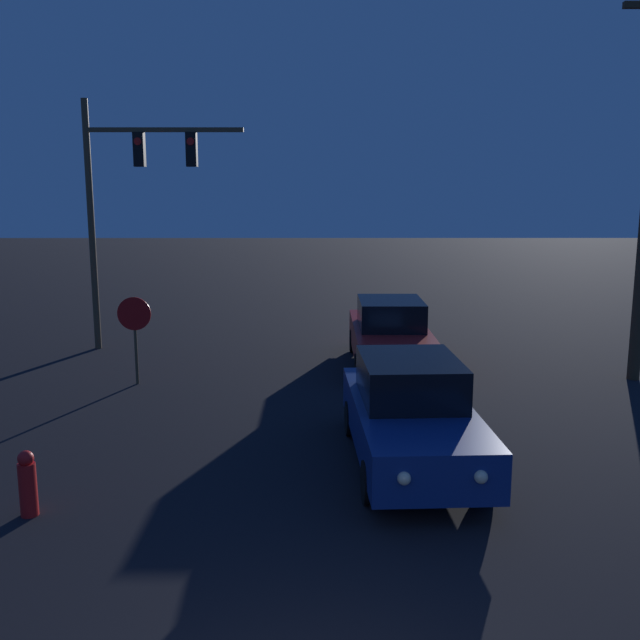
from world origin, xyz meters
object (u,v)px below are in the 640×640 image
car_near (408,413)px  fire_hydrant (25,484)px  traffic_signal_mast (124,187)px  stop_sign (132,324)px  car_far (387,333)px

car_near → fire_hydrant: size_ratio=5.15×
car_near → traffic_signal_mast: traffic_signal_mast is taller
car_near → stop_sign: 7.41m
stop_sign → fire_hydrant: 6.73m
car_far → traffic_signal_mast: 8.09m
car_near → car_far: size_ratio=1.01×
traffic_signal_mast → fire_hydrant: bearing=-83.2°
car_far → stop_sign: size_ratio=2.34×
traffic_signal_mast → stop_sign: size_ratio=3.35×
stop_sign → fire_hydrant: stop_sign is taller
car_far → fire_hydrant: size_ratio=5.08×
car_far → stop_sign: (-5.94, -1.75, 0.58)m
stop_sign → fire_hydrant: bearing=-88.2°
fire_hydrant → car_far: bearing=55.7°
car_far → fire_hydrant: 10.19m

